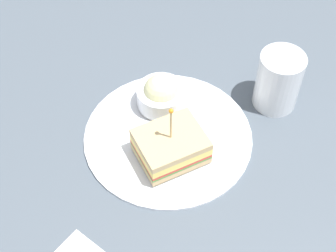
{
  "coord_description": "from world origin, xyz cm",
  "views": [
    {
      "loc": [
        48.69,
        6.64,
        64.72
      ],
      "look_at": [
        0.0,
        0.0,
        2.88
      ],
      "focal_mm": 54.16,
      "sensor_mm": 36.0,
      "label": 1
    }
  ],
  "objects_px": {
    "sandwich_half_center": "(171,146)",
    "coleslaw_bowl": "(161,94)",
    "plate": "(168,135)",
    "drink_glass": "(278,83)"
  },
  "relations": [
    {
      "from": "sandwich_half_center",
      "to": "coleslaw_bowl",
      "type": "xyz_separation_m",
      "value": [
        -0.1,
        -0.03,
        -0.0
      ]
    },
    {
      "from": "coleslaw_bowl",
      "to": "plate",
      "type": "bearing_deg",
      "value": 17.6
    },
    {
      "from": "plate",
      "to": "sandwich_half_center",
      "type": "relative_size",
      "value": 2.11
    },
    {
      "from": "plate",
      "to": "coleslaw_bowl",
      "type": "relative_size",
      "value": 3.36
    },
    {
      "from": "sandwich_half_center",
      "to": "drink_glass",
      "type": "distance_m",
      "value": 0.21
    },
    {
      "from": "drink_glass",
      "to": "plate",
      "type": "bearing_deg",
      "value": -59.14
    },
    {
      "from": "sandwich_half_center",
      "to": "coleslaw_bowl",
      "type": "height_order",
      "value": "sandwich_half_center"
    },
    {
      "from": "plate",
      "to": "coleslaw_bowl",
      "type": "bearing_deg",
      "value": -162.4
    },
    {
      "from": "coleslaw_bowl",
      "to": "sandwich_half_center",
      "type": "bearing_deg",
      "value": 16.12
    },
    {
      "from": "sandwich_half_center",
      "to": "coleslaw_bowl",
      "type": "relative_size",
      "value": 1.59
    }
  ]
}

